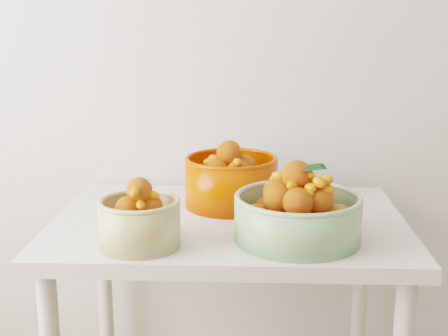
% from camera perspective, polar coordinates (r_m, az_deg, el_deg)
% --- Properties ---
extents(table, '(1.00, 0.70, 0.75)m').
position_cam_1_polar(table, '(1.82, 0.41, -7.50)').
color(table, silver).
rests_on(table, ground).
extents(bowl_cream, '(0.22, 0.22, 0.18)m').
position_cam_1_polar(bowl_cream, '(1.57, -7.74, -4.78)').
color(bowl_cream, tan).
rests_on(bowl_cream, table).
extents(bowl_green, '(0.41, 0.41, 0.21)m').
position_cam_1_polar(bowl_green, '(1.61, 6.77, -4.09)').
color(bowl_green, '#89AD79').
rests_on(bowl_green, table).
extents(bowl_orange, '(0.36, 0.36, 0.20)m').
position_cam_1_polar(bowl_orange, '(1.88, 0.65, -1.09)').
color(bowl_orange, '#D03000').
rests_on(bowl_orange, table).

